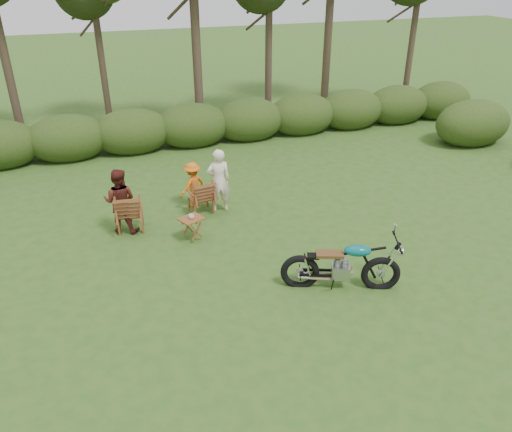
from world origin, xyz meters
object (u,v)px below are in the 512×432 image
object	(u,v)px
lawn_chair_right	(202,212)
adult_b	(124,231)
adult_a	(220,210)
motorcycle	(339,286)
cup	(191,216)
lawn_chair_left	(132,230)
child	(194,206)
side_table	(192,229)

from	to	relation	value
lawn_chair_right	adult_b	size ratio (longest dim) A/B	0.58
adult_a	adult_b	distance (m)	2.41
motorcycle	adult_b	bearing A→B (deg)	157.33
lawn_chair_right	adult_b	distance (m)	1.98
adult_a	adult_b	xyz separation A→B (m)	(-2.40, -0.28, 0.00)
cup	adult_b	size ratio (longest dim) A/B	0.08
motorcycle	adult_b	distance (m)	5.19
lawn_chair_left	child	xyz separation A→B (m)	(1.67, 0.76, 0.00)
motorcycle	adult_a	xyz separation A→B (m)	(-1.31, 3.92, 0.00)
cup	adult_a	world-z (taller)	adult_a
side_table	adult_b	distance (m)	1.71
motorcycle	lawn_chair_left	distance (m)	5.06
side_table	cup	world-z (taller)	cup
lawn_chair_right	side_table	xyz separation A→B (m)	(-0.51, -1.26, 0.27)
adult_b	child	bearing A→B (deg)	-134.87
motorcycle	cup	size ratio (longest dim) A/B	16.72
child	cup	bearing A→B (deg)	45.72
motorcycle	side_table	world-z (taller)	motorcycle
side_table	adult_a	bearing A→B (deg)	50.79
lawn_chair_right	child	xyz separation A→B (m)	(-0.10, 0.40, 0.00)
motorcycle	side_table	size ratio (longest dim) A/B	4.02
adult_a	adult_b	bearing A→B (deg)	8.03
lawn_chair_left	side_table	size ratio (longest dim) A/B	1.83
side_table	adult_a	xyz separation A→B (m)	(0.97, 1.18, -0.27)
lawn_chair_left	child	bearing A→B (deg)	-148.15
lawn_chair_left	adult_b	bearing A→B (deg)	7.43
lawn_chair_right	lawn_chair_left	xyz separation A→B (m)	(-1.76, -0.36, 0.00)
side_table	child	bearing A→B (deg)	76.05
lawn_chair_left	adult_b	xyz separation A→B (m)	(-0.18, -0.00, 0.00)
motorcycle	lawn_chair_right	xyz separation A→B (m)	(-1.76, 3.99, 0.00)
lawn_chair_left	child	distance (m)	1.83
lawn_chair_right	cup	world-z (taller)	cup
lawn_chair_left	adult_b	distance (m)	0.18
motorcycle	cup	distance (m)	3.59
side_table	adult_a	size ratio (longest dim) A/B	0.33
adult_a	child	size ratio (longest dim) A/B	1.38
side_table	lawn_chair_right	bearing A→B (deg)	67.87
lawn_chair_right	side_table	bearing A→B (deg)	60.94
cup	adult_a	distance (m)	1.65
lawn_chair_right	adult_a	distance (m)	0.46
child	adult_b	bearing A→B (deg)	-8.04
motorcycle	child	distance (m)	4.77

